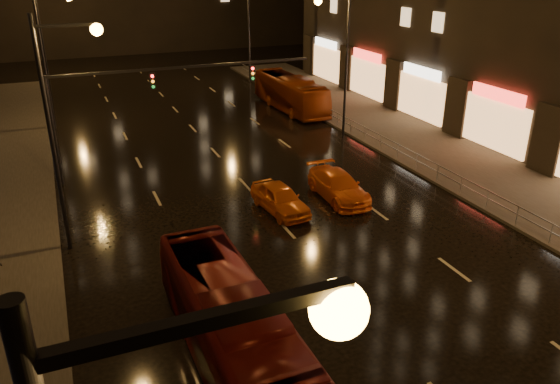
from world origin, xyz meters
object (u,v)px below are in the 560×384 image
at_px(bus_red, 233,329).
at_px(taxi_near, 280,198).
at_px(taxi_far, 338,186).
at_px(bus_curb, 290,93).

height_order(bus_red, taxi_near, bus_red).
bearing_deg(bus_red, taxi_near, 59.41).
distance_m(taxi_near, taxi_far, 3.52).
bearing_deg(bus_curb, taxi_near, -116.27).
relative_size(bus_red, taxi_near, 2.45).
bearing_deg(bus_curb, taxi_far, -106.87).
height_order(bus_red, bus_curb, bus_curb).
bearing_deg(bus_red, bus_curb, 62.41).
distance_m(bus_red, taxi_far, 13.86).
height_order(bus_curb, taxi_near, bus_curb).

